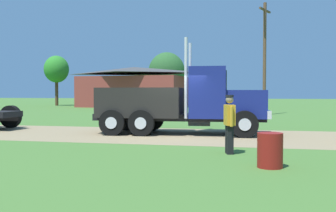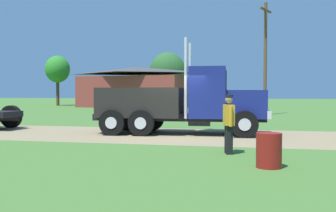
{
  "view_description": "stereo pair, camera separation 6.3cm",
  "coord_description": "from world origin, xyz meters",
  "px_view_note": "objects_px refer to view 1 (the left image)",
  "views": [
    {
      "loc": [
        2.95,
        -15.72,
        1.8
      ],
      "look_at": [
        -0.58,
        0.9,
        1.2
      ],
      "focal_mm": 40.87,
      "sensor_mm": 36.0,
      "label": 1
    },
    {
      "loc": [
        3.01,
        -15.71,
        1.8
      ],
      "look_at": [
        -0.58,
        0.9,
        1.2
      ],
      "focal_mm": 40.87,
      "sensor_mm": 36.0,
      "label": 2
    }
  ],
  "objects_px": {
    "visitor_walking_mid": "(229,121)",
    "steel_barrel": "(270,150)",
    "truck_foreground_white": "(181,103)",
    "shed_building": "(134,88)",
    "utility_pole_near": "(265,56)"
  },
  "relations": [
    {
      "from": "visitor_walking_mid",
      "to": "steel_barrel",
      "type": "bearing_deg",
      "value": -60.94
    },
    {
      "from": "truck_foreground_white",
      "to": "visitor_walking_mid",
      "type": "xyz_separation_m",
      "value": [
        2.34,
        -5.11,
        -0.38
      ]
    },
    {
      "from": "truck_foreground_white",
      "to": "steel_barrel",
      "type": "xyz_separation_m",
      "value": [
        3.4,
        -7.02,
        -0.92
      ]
    },
    {
      "from": "shed_building",
      "to": "utility_pole_near",
      "type": "relative_size",
      "value": 1.54
    },
    {
      "from": "visitor_walking_mid",
      "to": "shed_building",
      "type": "distance_m",
      "value": 37.59
    },
    {
      "from": "steel_barrel",
      "to": "shed_building",
      "type": "height_order",
      "value": "shed_building"
    },
    {
      "from": "truck_foreground_white",
      "to": "visitor_walking_mid",
      "type": "bearing_deg",
      "value": -65.39
    },
    {
      "from": "truck_foreground_white",
      "to": "visitor_walking_mid",
      "type": "relative_size",
      "value": 4.38
    },
    {
      "from": "truck_foreground_white",
      "to": "visitor_walking_mid",
      "type": "distance_m",
      "value": 5.64
    },
    {
      "from": "truck_foreground_white",
      "to": "utility_pole_near",
      "type": "distance_m",
      "value": 16.18
    },
    {
      "from": "steel_barrel",
      "to": "shed_building",
      "type": "bearing_deg",
      "value": 111.79
    },
    {
      "from": "visitor_walking_mid",
      "to": "steel_barrel",
      "type": "height_order",
      "value": "visitor_walking_mid"
    },
    {
      "from": "steel_barrel",
      "to": "shed_building",
      "type": "distance_m",
      "value": 39.78
    },
    {
      "from": "visitor_walking_mid",
      "to": "utility_pole_near",
      "type": "relative_size",
      "value": 0.19
    },
    {
      "from": "visitor_walking_mid",
      "to": "utility_pole_near",
      "type": "height_order",
      "value": "utility_pole_near"
    }
  ]
}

